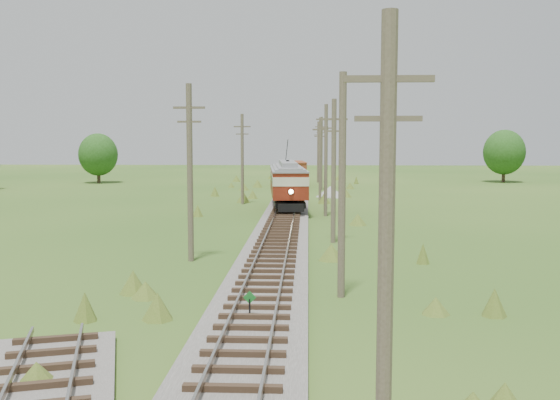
{
  "coord_description": "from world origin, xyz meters",
  "views": [
    {
      "loc": [
        1.78,
        -19.26,
        6.24
      ],
      "look_at": [
        0.0,
        20.1,
        2.37
      ],
      "focal_mm": 40.0,
      "sensor_mm": 36.0,
      "label": 1
    }
  ],
  "objects_px": {
    "streetcar": "(288,181)",
    "gondola": "(295,171)",
    "switch_marker": "(250,304)",
    "gravel_pile": "(331,192)"
  },
  "relations": [
    {
      "from": "gondola",
      "to": "gravel_pile",
      "type": "bearing_deg",
      "value": -80.8
    },
    {
      "from": "streetcar",
      "to": "gondola",
      "type": "distance_m",
      "value": 29.76
    },
    {
      "from": "streetcar",
      "to": "gravel_pile",
      "type": "bearing_deg",
      "value": 67.32
    },
    {
      "from": "gondola",
      "to": "gravel_pile",
      "type": "height_order",
      "value": "gondola"
    },
    {
      "from": "streetcar",
      "to": "gravel_pile",
      "type": "distance_m",
      "value": 13.8
    },
    {
      "from": "switch_marker",
      "to": "gravel_pile",
      "type": "bearing_deg",
      "value": 84.46
    },
    {
      "from": "streetcar",
      "to": "gravel_pile",
      "type": "xyz_separation_m",
      "value": [
        4.3,
        12.94,
        -2.08
      ]
    },
    {
      "from": "streetcar",
      "to": "gondola",
      "type": "xyz_separation_m",
      "value": [
        -0.0,
        29.75,
        -0.63
      ]
    },
    {
      "from": "switch_marker",
      "to": "gravel_pile",
      "type": "height_order",
      "value": "gravel_pile"
    },
    {
      "from": "switch_marker",
      "to": "streetcar",
      "type": "xyz_separation_m",
      "value": [
        0.2,
        33.4,
        2.0
      ]
    }
  ]
}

